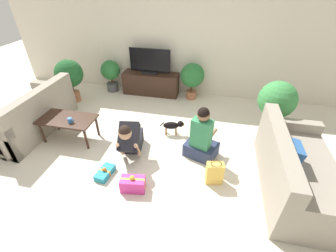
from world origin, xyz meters
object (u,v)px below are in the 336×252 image
at_px(sofa_left, 30,116).
at_px(dog, 173,125).
at_px(potted_plant_corner_right, 277,102).
at_px(tv, 150,63).
at_px(person_kneeling, 130,138).
at_px(gift_bag_a, 215,173).
at_px(mug, 70,120).
at_px(potted_plant_corner_left, 69,75).
at_px(potted_plant_back_left, 111,73).
at_px(tv_console, 151,84).
at_px(gift_box_b, 105,173).
at_px(gift_box_a, 133,184).
at_px(sofa_right, 295,172).
at_px(potted_plant_back_right, 192,77).
at_px(coffee_table, 68,121).
at_px(person_sitting, 202,139).

relative_size(sofa_left, dog, 4.01).
bearing_deg(potted_plant_corner_right, tv, 154.98).
relative_size(person_kneeling, gift_bag_a, 2.07).
distance_m(sofa_left, mug, 1.11).
height_order(potted_plant_corner_left, gift_bag_a, potted_plant_corner_left).
relative_size(sofa_left, potted_plant_back_left, 2.29).
relative_size(person_kneeling, mug, 6.70).
bearing_deg(mug, tv_console, 70.43).
height_order(tv, potted_plant_corner_left, tv).
bearing_deg(tv_console, gift_box_b, -88.61).
height_order(tv_console, gift_box_b, tv_console).
xyz_separation_m(person_kneeling, gift_box_a, (0.28, -0.74, -0.24)).
relative_size(sofa_right, tv_console, 1.32).
bearing_deg(potted_plant_corner_left, gift_bag_a, -28.89).
bearing_deg(potted_plant_back_left, person_kneeling, -59.39).
height_order(potted_plant_back_left, potted_plant_corner_right, potted_plant_corner_right).
height_order(potted_plant_back_right, dog, potted_plant_back_right).
relative_size(coffee_table, potted_plant_back_right, 1.12).
bearing_deg(coffee_table, potted_plant_back_right, 46.77).
height_order(sofa_left, gift_bag_a, sofa_left).
height_order(sofa_left, person_sitting, person_sitting).
distance_m(person_kneeling, gift_box_a, 0.83).
bearing_deg(potted_plant_corner_left, potted_plant_back_right, 14.72).
height_order(potted_plant_corner_right, gift_bag_a, potted_plant_corner_right).
bearing_deg(mug, potted_plant_corner_left, 121.39).
bearing_deg(potted_plant_back_left, potted_plant_corner_right, -17.90).
distance_m(sofa_left, gift_bag_a, 3.69).
distance_m(tv, gift_box_b, 3.04).
bearing_deg(dog, sofa_left, 86.85).
distance_m(sofa_right, potted_plant_corner_left, 4.95).
bearing_deg(person_sitting, tv_console, -35.55).
bearing_deg(sofa_right, coffee_table, 84.59).
distance_m(potted_plant_back_left, person_kneeling, 2.70).
relative_size(tv_console, dog, 3.03).
distance_m(potted_plant_back_right, gift_bag_a, 2.78).
xyz_separation_m(tv, gift_box_a, (0.60, -3.11, -0.72)).
relative_size(potted_plant_back_right, person_sitting, 0.92).
relative_size(tv, potted_plant_corner_left, 0.99).
height_order(potted_plant_back_right, gift_bag_a, potted_plant_back_right).
xyz_separation_m(tv, potted_plant_back_left, (-1.06, -0.05, -0.32)).
bearing_deg(mug, dog, 21.03).
height_order(potted_plant_back_right, mug, potted_plant_back_right).
bearing_deg(gift_box_b, tv, 91.39).
relative_size(coffee_table, tv_console, 0.71).
xyz_separation_m(sofa_right, gift_bag_a, (-1.12, -0.16, -0.12)).
distance_m(sofa_right, potted_plant_back_right, 3.10).
bearing_deg(potted_plant_corner_left, person_kneeling, -37.62).
distance_m(potted_plant_back_right, mug, 2.93).
bearing_deg(mug, coffee_table, 143.20).
bearing_deg(potted_plant_back_left, potted_plant_corner_left, -132.99).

